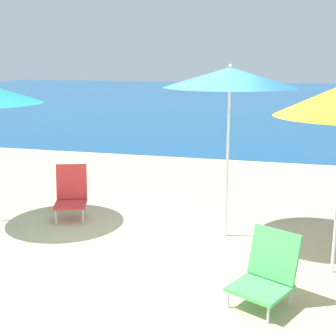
{
  "coord_description": "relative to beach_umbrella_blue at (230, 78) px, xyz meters",
  "views": [
    {
      "loc": [
        1.65,
        -5.24,
        2.38
      ],
      "look_at": [
        0.12,
        0.49,
        1.0
      ],
      "focal_mm": 50.0,
      "sensor_mm": 36.0,
      "label": 1
    }
  ],
  "objects": [
    {
      "name": "beach_chair_red",
      "position": [
        -2.39,
        0.15,
        -1.75
      ],
      "size": [
        0.62,
        0.67,
        0.81
      ],
      "rotation": [
        0.0,
        0.0,
        0.35
      ],
      "color": "silver",
      "rests_on": "ground"
    },
    {
      "name": "sea_water",
      "position": [
        -0.85,
        25.02,
        -2.15
      ],
      "size": [
        60.0,
        40.0,
        0.01
      ],
      "color": "navy",
      "rests_on": "ground"
    },
    {
      "name": "ground_plane",
      "position": [
        -0.85,
        -0.86,
        -2.15
      ],
      "size": [
        60.0,
        60.0,
        0.0
      ],
      "primitive_type": "plane",
      "color": "#C6B284"
    },
    {
      "name": "beach_chair_green",
      "position": [
        0.65,
        -1.7,
        -1.83
      ],
      "size": [
        0.73,
        0.76,
        0.72
      ],
      "rotation": [
        0.0,
        0.0,
        -0.45
      ],
      "color": "silver",
      "rests_on": "ground"
    },
    {
      "name": "beach_umbrella_blue",
      "position": [
        0.0,
        0.0,
        0.0
      ],
      "size": [
        1.73,
        1.73,
        2.32
      ],
      "color": "white",
      "rests_on": "ground"
    }
  ]
}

